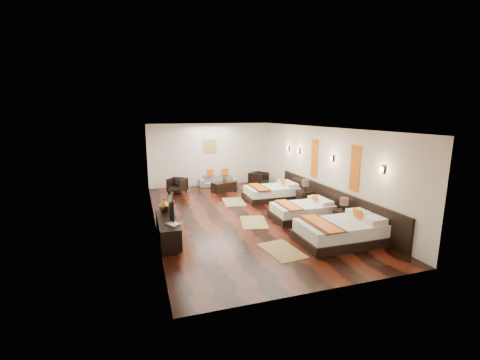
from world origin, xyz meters
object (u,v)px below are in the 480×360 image
object	(u,v)px
armchair_left	(177,185)
table_plant	(224,178)
nightstand_b	(305,197)
armchair_right	(259,179)
bed_far	(272,192)
tv	(168,207)
bed_mid	(303,211)
coffee_table	(224,187)
figurine	(164,205)
bed_near	(341,231)
tv_console	(168,230)
book	(169,225)
sofa	(218,181)
nightstand_a	(343,216)

from	to	relation	value
armchair_left	table_plant	size ratio (longest dim) A/B	2.43
nightstand_b	armchair_right	distance (m)	3.43
bed_far	tv	bearing A→B (deg)	-146.35
bed_mid	armchair_left	size ratio (longest dim) A/B	2.74
coffee_table	table_plant	bearing A→B (deg)	53.85
armchair_left	figurine	bearing A→B (deg)	-63.64
coffee_table	bed_near	bearing A→B (deg)	-76.96
armchair_left	tv	bearing A→B (deg)	-61.52
tv_console	armchair_right	distance (m)	6.81
bed_far	figurine	world-z (taller)	figurine
figurine	bed_near	bearing A→B (deg)	-28.90
book	coffee_table	bearing A→B (deg)	62.02
bed_far	table_plant	distance (m)	2.35
coffee_table	sofa	bearing A→B (deg)	90.00
bed_near	coffee_table	distance (m)	6.37
sofa	nightstand_a	bearing A→B (deg)	-64.77
tv	tv_console	bearing A→B (deg)	164.26
table_plant	nightstand_a	bearing A→B (deg)	-68.09
nightstand_a	book	size ratio (longest dim) A/B	2.60
armchair_left	armchair_right	distance (m)	3.64
armchair_left	nightstand_a	bearing A→B (deg)	-16.04
bed_far	armchair_right	world-z (taller)	bed_far
sofa	armchair_right	xyz separation A→B (m)	(1.74, -0.63, 0.08)
nightstand_a	book	bearing A→B (deg)	179.53
nightstand_b	armchair_right	size ratio (longest dim) A/B	1.32
tv	figurine	xyz separation A→B (m)	(-0.05, 0.68, -0.12)
tv_console	coffee_table	xyz separation A→B (m)	(2.76, 4.70, -0.08)
bed_mid	table_plant	size ratio (longest dim) A/B	6.66
sofa	coffee_table	xyz separation A→B (m)	(0.00, -1.05, -0.05)
coffee_table	nightstand_b	bearing A→B (deg)	-53.76
tv_console	sofa	distance (m)	6.38
bed_near	armchair_left	distance (m)	7.36
bed_far	nightstand_b	distance (m)	1.39
bed_mid	figurine	xyz separation A→B (m)	(-4.19, 0.33, 0.48)
nightstand_b	figurine	world-z (taller)	nightstand_b
tv	sofa	bearing A→B (deg)	-20.67
bed_mid	nightstand_a	xyz separation A→B (m)	(0.75, -1.02, 0.06)
nightstand_a	armchair_left	world-z (taller)	nightstand_a
bed_near	bed_far	world-z (taller)	bed_near
bed_far	armchair_left	distance (m)	3.98
tv_console	table_plant	bearing A→B (deg)	59.49
bed_far	tv_console	size ratio (longest dim) A/B	1.12
bed_near	sofa	distance (m)	7.40
armchair_left	coffee_table	bearing A→B (deg)	27.16
book	armchair_right	distance (m)	7.20
bed_mid	coffee_table	distance (m)	4.46
nightstand_b	nightstand_a	bearing A→B (deg)	-90.00
tv	figurine	world-z (taller)	tv
bed_mid	tv	size ratio (longest dim) A/B	1.85
nightstand_b	tv	bearing A→B (deg)	-162.03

